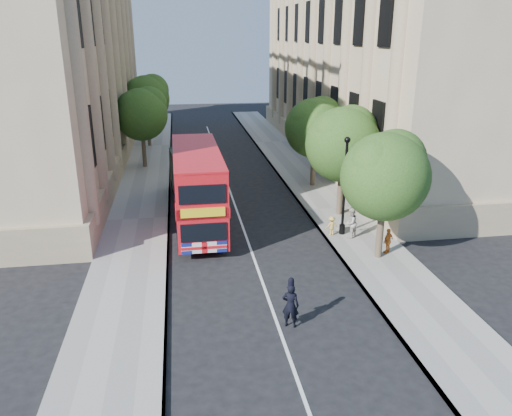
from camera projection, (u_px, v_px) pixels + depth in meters
name	position (u px, v px, depth m)	size (l,w,h in m)	color
ground	(269.00, 300.00, 19.99)	(120.00, 120.00, 0.00)	black
pavement_right	(333.00, 209.00, 30.13)	(3.50, 80.00, 0.12)	gray
pavement_left	(139.00, 219.00, 28.46)	(3.50, 80.00, 0.12)	gray
building_right	(382.00, 48.00, 41.41)	(12.00, 38.00, 18.00)	tan
building_left	(32.00, 49.00, 37.39)	(12.00, 38.00, 18.00)	tan
tree_right_near	(386.00, 172.00, 22.26)	(4.00, 4.00, 6.08)	#473828
tree_right_mid	(344.00, 141.00, 27.79)	(4.20, 4.20, 6.37)	#473828
tree_right_far	(315.00, 125.00, 33.43)	(4.00, 4.00, 6.15)	#473828
tree_left_far	(142.00, 112.00, 38.20)	(4.00, 4.00, 6.30)	#473828
tree_left_back	(147.00, 96.00, 45.58)	(4.20, 4.20, 6.65)	#473828
lamp_post	(344.00, 190.00, 25.48)	(0.32, 0.32, 5.16)	black
double_decker_bus	(198.00, 186.00, 26.78)	(2.55, 9.18, 4.22)	red
box_van	(190.00, 177.00, 31.90)	(2.53, 5.21, 2.88)	black
police_constable	(291.00, 305.00, 17.90)	(0.62, 0.41, 1.70)	black
woman_pedestrian	(351.00, 223.00, 25.54)	(0.77, 0.60, 1.59)	beige
child_a	(388.00, 241.00, 23.79)	(0.72, 0.30, 1.23)	orange
child_b	(332.00, 226.00, 25.94)	(0.66, 0.38, 1.02)	gold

